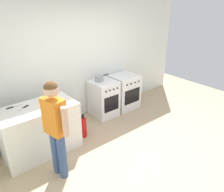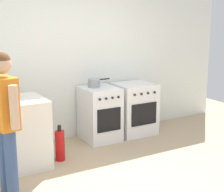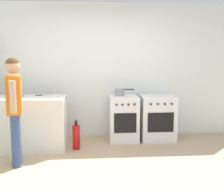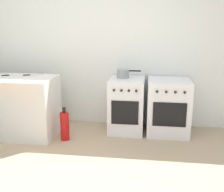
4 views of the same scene
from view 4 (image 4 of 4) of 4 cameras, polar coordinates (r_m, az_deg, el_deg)
The scene contains 10 objects.
ground_plane at distance 3.22m, azimuth -6.11°, elevation -17.14°, with size 8.00×8.00×0.00m, color tan.
back_wall at distance 4.66m, azimuth -0.84°, elevation 9.99°, with size 6.00×0.10×2.60m, color silver.
counter_unit at distance 4.53m, azimuth -19.43°, elevation -2.01°, with size 1.30×0.70×0.90m, color silver.
oven_left at distance 4.42m, azimuth 2.98°, elevation -1.86°, with size 0.54×0.62×0.85m.
oven_right at distance 4.42m, azimuth 11.37°, elevation -2.15°, with size 0.64×0.62×0.85m.
pot at distance 4.37m, azimuth 2.28°, elevation 4.58°, with size 0.37×0.19×0.13m.
knife_utility at distance 4.77m, azimuth -21.88°, elevation 4.22°, with size 0.25×0.04×0.01m.
knife_chef at distance 4.50m, azimuth -15.86°, elevation 4.13°, with size 0.30×0.13×0.01m.
knife_paring at distance 4.59m, azimuth -21.21°, elevation 3.90°, with size 0.20×0.11×0.01m.
fire_extinguisher at distance 4.21m, azimuth -9.58°, elevation -5.99°, with size 0.13×0.13×0.50m.
Camera 4 is at (0.69, -2.64, 1.72)m, focal length 45.00 mm.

